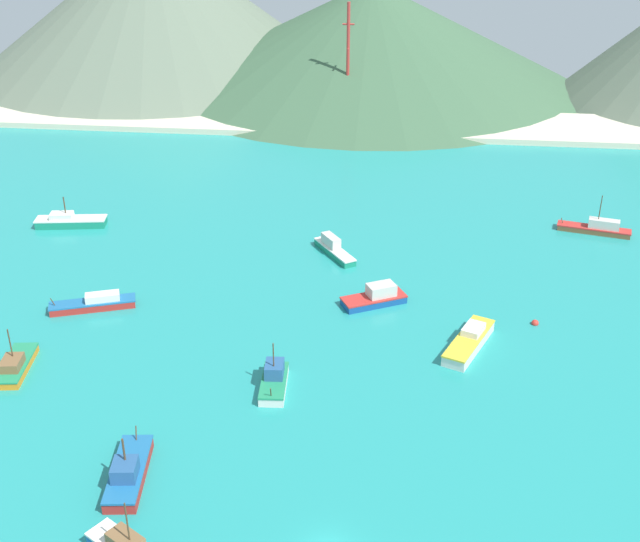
{
  "coord_description": "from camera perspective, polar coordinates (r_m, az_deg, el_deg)",
  "views": [
    {
      "loc": [
        4.79,
        -48.69,
        50.88
      ],
      "look_at": [
        -5.82,
        45.42,
        2.9
      ],
      "focal_mm": 45.02,
      "sensor_mm": 36.0,
      "label": 1
    }
  ],
  "objects": [
    {
      "name": "radio_tower",
      "position": [
        179.56,
        2.0,
        14.65
      ],
      "size": [
        2.54,
        2.03,
        25.37
      ],
      "color": "#B7332D",
      "rests_on": "ground"
    },
    {
      "name": "buoy_0",
      "position": [
        103.18,
        15.04,
        -3.6
      ],
      "size": [
        0.9,
        0.9,
        0.9
      ],
      "color": "red",
      "rests_on": "ground"
    },
    {
      "name": "fishing_boat_8",
      "position": [
        96.9,
        -20.84,
        -6.27
      ],
      "size": [
        3.97,
        8.54,
        5.55
      ],
      "color": "orange",
      "rests_on": "ground"
    },
    {
      "name": "fishing_boat_10",
      "position": [
        117.1,
        0.97,
        1.61
      ],
      "size": [
        6.94,
        8.98,
        2.62
      ],
      "color": "#198466",
      "rests_on": "ground"
    },
    {
      "name": "fishing_boat_12",
      "position": [
        78.19,
        -13.48,
        -13.74
      ],
      "size": [
        4.21,
        9.82,
        5.12
      ],
      "color": "red",
      "rests_on": "ground"
    },
    {
      "name": "fishing_boat_13",
      "position": [
        106.81,
        -15.72,
        -2.22
      ],
      "size": [
        10.96,
        5.84,
        2.14
      ],
      "color": "red",
      "rests_on": "ground"
    },
    {
      "name": "fishing_boat_2",
      "position": [
        131.26,
        19.09,
        2.92
      ],
      "size": [
        11.2,
        4.68,
        6.21
      ],
      "color": "brown",
      "rests_on": "ground"
    },
    {
      "name": "fishing_boat_1",
      "position": [
        104.16,
        4.01,
        -1.84
      ],
      "size": [
        8.83,
        6.6,
        2.63
      ],
      "color": "#14478C",
      "rests_on": "ground"
    },
    {
      "name": "hill_central",
      "position": [
        210.92,
        3.67,
        16.43
      ],
      "size": [
        107.77,
        107.77,
        25.69
      ],
      "color": "#3D6042",
      "rests_on": "ground"
    },
    {
      "name": "ground",
      "position": [
        93.97,
        2.49,
        -6.13
      ],
      "size": [
        260.0,
        280.0,
        0.5
      ],
      "color": "teal"
    },
    {
      "name": "fishing_boat_0",
      "position": [
        96.35,
        10.56,
        -4.92
      ],
      "size": [
        6.74,
        10.93,
        2.28
      ],
      "color": "silver",
      "rests_on": "ground"
    },
    {
      "name": "fishing_boat_11",
      "position": [
        88.01,
        -3.28,
        -7.74
      ],
      "size": [
        3.17,
        7.25,
        5.58
      ],
      "color": "silver",
      "rests_on": "ground"
    },
    {
      "name": "hill_west",
      "position": [
        226.69,
        -11.63,
        18.07
      ],
      "size": [
        100.9,
        100.9,
        36.42
      ],
      "color": "#60705B",
      "rests_on": "ground"
    },
    {
      "name": "fishing_boat_5",
      "position": [
        132.52,
        -17.35,
        3.41
      ],
      "size": [
        11.24,
        4.59,
        4.92
      ],
      "color": "#198466",
      "rests_on": "ground"
    },
    {
      "name": "beach_strip",
      "position": [
        178.46,
        4.71,
        10.41
      ],
      "size": [
        247.0,
        21.17,
        1.2
      ],
      "primitive_type": "cube",
      "color": "beige",
      "rests_on": "ground"
    }
  ]
}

